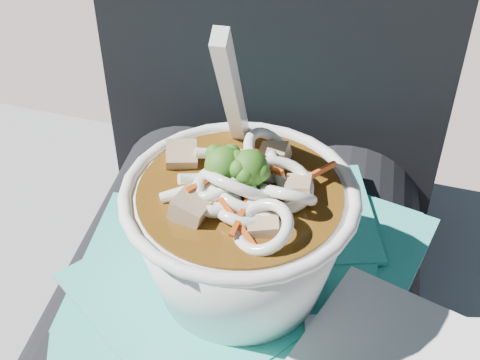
# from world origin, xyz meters

# --- Properties ---
(person_body) EXTENTS (0.34, 0.94, 0.98)m
(person_body) POSITION_xyz_m (0.00, 0.09, 0.53)
(person_body) COLOR black
(person_body) RESTS_ON ground
(plastic_bag) EXTENTS (0.30, 0.40, 0.02)m
(plastic_bag) POSITION_xyz_m (0.02, 0.00, 0.59)
(plastic_bag) COLOR #2CBAA8
(plastic_bag) RESTS_ON lap
(udon_bowl) EXTENTS (0.17, 0.17, 0.21)m
(udon_bowl) POSITION_xyz_m (0.01, 0.02, 0.66)
(udon_bowl) COLOR white
(udon_bowl) RESTS_ON plastic_bag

